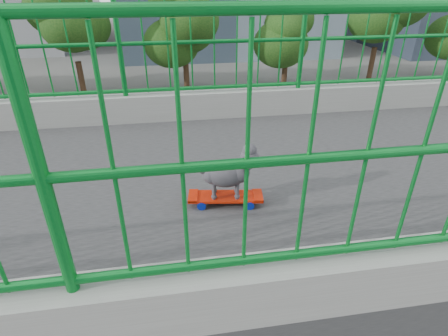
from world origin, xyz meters
TOP-DOWN VIEW (x-y plane):
  - road at (-13.00, 0.00)m, footprint 18.00×90.00m
  - street_trees at (-26.03, 1.06)m, footprint 5.30×60.40m
  - skateboard at (0.44, 2.83)m, footprint 0.23×0.56m
  - poodle at (0.44, 2.85)m, footprint 0.23×0.45m
  - car_3 at (-15.60, 9.97)m, footprint 2.12×5.22m
  - car_4 at (-18.80, 6.71)m, footprint 1.78×4.44m
  - car_6 at (-9.20, -2.34)m, footprint 2.59×5.62m
  - car_7 at (-12.40, 0.38)m, footprint 1.93×4.76m

SIDE VIEW (x-z plane):
  - road at x=-13.00m, z-range 0.00..0.02m
  - car_7 at x=-12.40m, z-range 0.00..1.38m
  - car_4 at x=-18.80m, z-range 0.00..1.51m
  - car_3 at x=-15.60m, z-range 0.00..1.51m
  - car_6 at x=-9.20m, z-range 0.00..1.56m
  - street_trees at x=-26.03m, z-range 1.09..8.35m
  - skateboard at x=0.44m, z-range 7.02..7.09m
  - poodle at x=0.44m, z-range 7.09..7.46m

